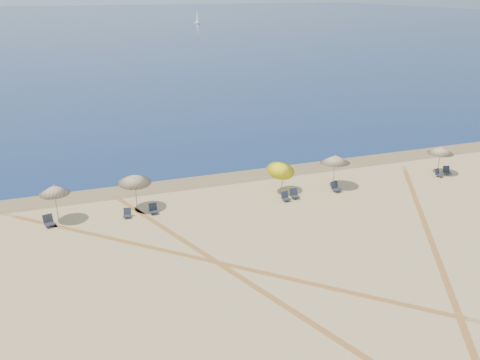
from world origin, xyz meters
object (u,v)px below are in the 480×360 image
(chair_5, at_px, (285,197))
(chair_7, at_px, (336,187))
(chair_8, at_px, (438,173))
(umbrella_1, at_px, (54,190))
(umbrella_2, at_px, (135,179))
(chair_9, at_px, (447,171))
(umbrella_3, at_px, (281,168))
(chair_4, at_px, (153,209))
(chair_2, at_px, (49,221))
(sailboat_1, at_px, (197,18))
(chair_6, at_px, (294,194))
(umbrella_5, at_px, (441,150))
(umbrella_4, at_px, (335,159))
(chair_3, at_px, (127,213))

(chair_5, bearing_deg, chair_7, 2.39)
(chair_8, bearing_deg, umbrella_1, 157.07)
(umbrella_2, bearing_deg, chair_9, -3.38)
(umbrella_3, distance_m, chair_4, 9.43)
(umbrella_3, xyz_separation_m, chair_2, (-15.73, -0.10, -1.60))
(chair_2, bearing_deg, sailboat_1, 56.39)
(chair_6, bearing_deg, umbrella_5, 6.32)
(umbrella_4, distance_m, sailboat_1, 176.86)
(umbrella_5, height_order, chair_5, umbrella_5)
(sailboat_1, bearing_deg, chair_3, -105.32)
(chair_4, height_order, sailboat_1, sailboat_1)
(chair_5, bearing_deg, chair_9, -0.40)
(chair_8, bearing_deg, umbrella_2, 156.08)
(chair_7, bearing_deg, umbrella_1, 164.16)
(chair_6, distance_m, chair_7, 3.38)
(umbrella_5, bearing_deg, chair_2, 179.11)
(umbrella_5, height_order, chair_3, umbrella_5)
(chair_9, bearing_deg, umbrella_4, -165.28)
(umbrella_4, height_order, chair_9, umbrella_4)
(umbrella_5, xyz_separation_m, chair_7, (-9.50, -0.50, -1.64))
(chair_8, xyz_separation_m, chair_9, (1.00, 0.23, 0.01))
(umbrella_3, distance_m, sailboat_1, 177.45)
(sailboat_1, bearing_deg, umbrella_4, -100.62)
(umbrella_2, bearing_deg, chair_7, -6.49)
(umbrella_4, bearing_deg, sailboat_1, 78.43)
(chair_7, relative_size, sailboat_1, 0.11)
(umbrella_1, xyz_separation_m, chair_8, (28.16, -1.53, -1.89))
(umbrella_3, relative_size, chair_4, 3.92)
(umbrella_5, distance_m, chair_7, 9.65)
(umbrella_1, xyz_separation_m, chair_7, (19.07, -1.47, -1.85))
(chair_5, relative_size, chair_9, 0.84)
(umbrella_5, bearing_deg, umbrella_2, 177.32)
(umbrella_1, bearing_deg, sailboat_1, 72.38)
(chair_2, bearing_deg, umbrella_3, -15.49)
(umbrella_4, height_order, chair_5, umbrella_4)
(umbrella_3, distance_m, umbrella_4, 4.18)
(chair_2, xyz_separation_m, chair_6, (16.25, -1.10, -0.02))
(chair_5, xyz_separation_m, sailboat_1, (39.88, 174.39, 1.84))
(umbrella_2, relative_size, chair_5, 4.15)
(umbrella_1, xyz_separation_m, umbrella_3, (15.18, -0.41, -0.24))
(chair_7, bearing_deg, chair_5, 173.50)
(chair_3, bearing_deg, chair_7, 12.42)
(umbrella_3, distance_m, chair_9, 14.11)
(umbrella_1, distance_m, chair_7, 19.21)
(umbrella_4, xyz_separation_m, chair_6, (-3.64, -0.91, -1.89))
(chair_6, bearing_deg, chair_7, 5.97)
(chair_7, relative_size, chair_9, 1.07)
(chair_9, bearing_deg, chair_7, -160.86)
(umbrella_4, xyz_separation_m, chair_8, (8.83, -0.82, -1.91))
(chair_8, distance_m, chair_9, 1.03)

